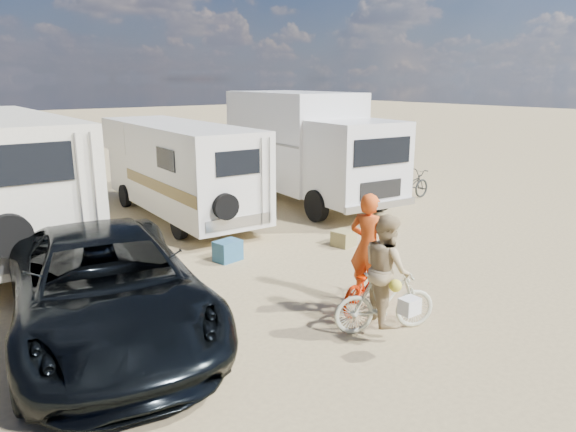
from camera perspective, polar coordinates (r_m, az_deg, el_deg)
ground at (r=10.43m, az=5.90°, el=-8.21°), size 140.00×140.00×0.00m
rv_main at (r=16.07m, az=-11.61°, el=4.73°), size 2.43×7.32×2.75m
box_truck at (r=17.49m, az=2.38°, el=7.15°), size 3.19×7.12×3.59m
dark_suv at (r=8.98m, az=-18.86°, el=-7.06°), size 3.78×6.37×1.66m
bike_man at (r=9.75m, az=8.40°, el=-7.04°), size 1.85×1.15×0.92m
bike_woman at (r=8.88m, az=10.31°, el=-8.94°), size 1.77×1.12×1.03m
rider_man at (r=9.58m, az=8.51°, el=-4.25°), size 0.66×0.81×1.92m
rider_woman at (r=8.74m, az=10.42°, el=-6.68°), size 0.96×1.06×1.78m
bike_parked at (r=18.59m, az=12.86°, el=3.20°), size 1.94×0.76×1.00m
cooler at (r=12.18m, az=-6.45°, el=-3.70°), size 0.65×0.52×0.47m
crate at (r=13.24m, az=5.95°, el=-2.39°), size 0.56×0.56×0.38m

